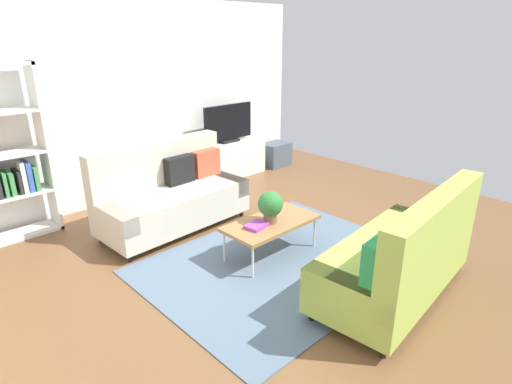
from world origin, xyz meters
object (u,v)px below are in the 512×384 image
(coffee_table, at_px, (271,223))
(bottle_0, at_px, (210,140))
(table_book_0, at_px, (256,226))
(vase_0, at_px, (199,143))
(couch_beige, at_px, (171,195))
(tv_console, at_px, (228,159))
(couch_green, at_px, (401,256))
(storage_trunk, at_px, (275,154))
(tv, at_px, (228,124))
(potted_plant, at_px, (270,205))

(coffee_table, xyz_separation_m, bottle_0, (1.07, 2.47, 0.36))
(table_book_0, height_order, bottle_0, bottle_0)
(table_book_0, distance_m, vase_0, 2.81)
(coffee_table, bearing_deg, vase_0, 70.49)
(couch_beige, relative_size, tv_console, 1.38)
(tv_console, xyz_separation_m, bottle_0, (-0.41, -0.04, 0.43))
(couch_beige, height_order, tv_console, couch_beige)
(vase_0, bearing_deg, table_book_0, -113.91)
(vase_0, bearing_deg, couch_beige, -138.72)
(couch_green, xyz_separation_m, storage_trunk, (2.30, 3.83, -0.23))
(storage_trunk, bearing_deg, vase_0, 174.90)
(tv_console, relative_size, tv, 1.40)
(couch_green, height_order, table_book_0, couch_green)
(potted_plant, distance_m, vase_0, 2.73)
(tv, bearing_deg, tv_console, 90.00)
(tv, bearing_deg, coffee_table, -120.86)
(vase_0, bearing_deg, tv, -6.88)
(table_book_0, bearing_deg, tv_console, 55.64)
(storage_trunk, relative_size, table_book_0, 2.17)
(couch_green, relative_size, bottle_0, 9.09)
(coffee_table, xyz_separation_m, storage_trunk, (2.59, 2.41, -0.17))
(couch_beige, xyz_separation_m, coffee_table, (0.39, -1.42, -0.05))
(coffee_table, height_order, bottle_0, bottle_0)
(potted_plant, distance_m, table_book_0, 0.28)
(tv_console, bearing_deg, potted_plant, -120.96)
(couch_beige, distance_m, tv_console, 2.17)
(tv_console, xyz_separation_m, storage_trunk, (1.10, -0.10, -0.10))
(tv_console, height_order, bottle_0, bottle_0)
(vase_0, relative_size, bottle_0, 0.61)
(vase_0, bearing_deg, storage_trunk, -5.10)
(tv, distance_m, vase_0, 0.63)
(bottle_0, bearing_deg, couch_beige, -144.46)
(couch_beige, bearing_deg, bottle_0, -147.09)
(tv_console, height_order, tv, tv)
(tv, xyz_separation_m, table_book_0, (-1.71, -2.48, -0.51))
(table_book_0, height_order, vase_0, vase_0)
(couch_beige, distance_m, tv, 2.21)
(tv_console, bearing_deg, tv, -90.00)
(tv_console, relative_size, potted_plant, 3.89)
(couch_beige, distance_m, potted_plant, 1.49)
(table_book_0, bearing_deg, tv, 55.42)
(coffee_table, bearing_deg, table_book_0, 179.73)
(couch_beige, height_order, couch_green, same)
(tv, relative_size, vase_0, 7.63)
(tv, distance_m, table_book_0, 3.06)
(tv, bearing_deg, couch_beige, -150.39)
(vase_0, bearing_deg, tv_console, -4.93)
(couch_green, relative_size, storage_trunk, 3.78)
(potted_plant, bearing_deg, coffee_table, 17.72)
(tv, relative_size, table_book_0, 4.17)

